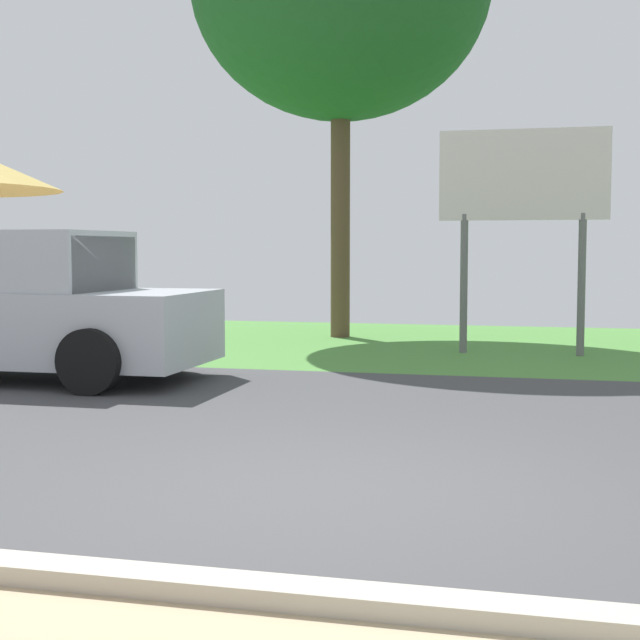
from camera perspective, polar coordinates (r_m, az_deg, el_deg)
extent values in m
cube|color=#424244|center=(8.36, 4.37, -7.42)|extent=(40.00, 8.00, 0.10)
cube|color=#4E8B3C|center=(16.21, 9.00, -1.67)|extent=(40.00, 8.00, 0.10)
cube|color=#B2AD9E|center=(4.58, -4.17, -16.26)|extent=(40.00, 0.24, 0.10)
cube|color=#ADB2BA|center=(12.54, -18.72, -0.29)|extent=(5.20, 2.00, 0.90)
cube|color=#ADB2BA|center=(12.24, -16.82, 3.16)|extent=(1.80, 1.84, 0.90)
cube|color=#2D3842|center=(11.83, -13.27, 3.19)|extent=(0.10, 1.70, 0.77)
cylinder|color=black|center=(12.65, -9.72, -1.44)|extent=(0.76, 0.28, 0.76)
cylinder|color=black|center=(10.85, -13.92, -2.48)|extent=(0.76, 0.28, 0.76)
cylinder|color=slate|center=(14.86, 8.85, 2.22)|extent=(0.12, 0.12, 2.20)
cylinder|color=slate|center=(14.82, 15.80, 2.10)|extent=(0.12, 0.12, 2.20)
cube|color=silver|center=(14.85, 12.43, 8.73)|extent=(2.60, 0.10, 1.40)
cylinder|color=brown|center=(17.33, 1.26, 6.83)|extent=(0.36, 0.36, 4.77)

